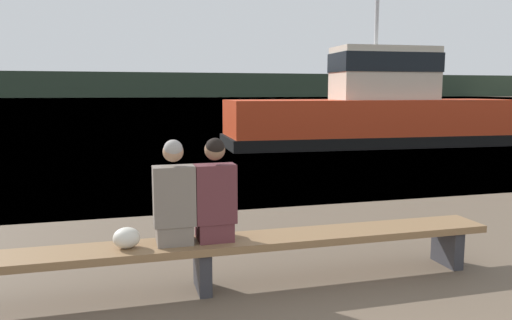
{
  "coord_description": "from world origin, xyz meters",
  "views": [
    {
      "loc": [
        -1.57,
        -1.33,
        1.95
      ],
      "look_at": [
        0.53,
        6.33,
        0.84
      ],
      "focal_mm": 35.0,
      "sensor_mm": 36.0,
      "label": 1
    }
  ],
  "objects_px": {
    "person_left": "(174,199)",
    "tugboat_red": "(372,114)",
    "bench_main": "(202,251)",
    "shopping_bag": "(127,238)",
    "person_right": "(215,196)"
  },
  "relations": [
    {
      "from": "shopping_bag",
      "to": "person_left",
      "type": "bearing_deg",
      "value": 1.48
    },
    {
      "from": "bench_main",
      "to": "tugboat_red",
      "type": "xyz_separation_m",
      "value": [
        8.08,
        11.6,
        0.7
      ]
    },
    {
      "from": "bench_main",
      "to": "person_left",
      "type": "relative_size",
      "value": 6.12
    },
    {
      "from": "bench_main",
      "to": "shopping_bag",
      "type": "xyz_separation_m",
      "value": [
        -0.71,
        -0.01,
        0.19
      ]
    },
    {
      "from": "shopping_bag",
      "to": "tugboat_red",
      "type": "relative_size",
      "value": 0.02
    },
    {
      "from": "person_left",
      "to": "bench_main",
      "type": "bearing_deg",
      "value": 0.4
    },
    {
      "from": "tugboat_red",
      "to": "shopping_bag",
      "type": "bearing_deg",
      "value": 145.8
    },
    {
      "from": "bench_main",
      "to": "tugboat_red",
      "type": "relative_size",
      "value": 0.58
    },
    {
      "from": "person_left",
      "to": "tugboat_red",
      "type": "distance_m",
      "value": 14.3
    },
    {
      "from": "shopping_bag",
      "to": "tugboat_red",
      "type": "distance_m",
      "value": 14.58
    },
    {
      "from": "person_left",
      "to": "person_right",
      "type": "bearing_deg",
      "value": -0.05
    },
    {
      "from": "bench_main",
      "to": "person_left",
      "type": "distance_m",
      "value": 0.59
    },
    {
      "from": "person_left",
      "to": "person_right",
      "type": "height_order",
      "value": "person_right"
    },
    {
      "from": "person_right",
      "to": "tugboat_red",
      "type": "height_order",
      "value": "tugboat_red"
    },
    {
      "from": "bench_main",
      "to": "shopping_bag",
      "type": "distance_m",
      "value": 0.73
    }
  ]
}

